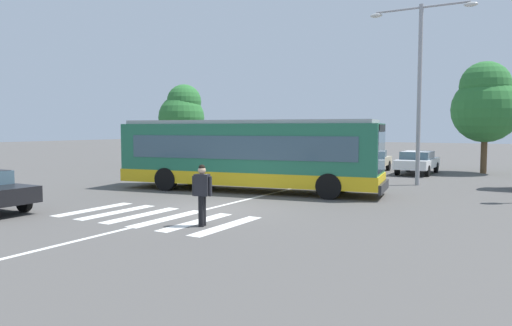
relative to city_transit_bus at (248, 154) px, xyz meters
The scene contains 12 objects.
ground_plane 5.06m from the city_transit_bus, 72.05° to the right, with size 160.00×160.00×0.00m, color #514F4C.
city_transit_bus is the anchor object (origin of this frame).
pedestrian_crossing_street 7.62m from the city_transit_bus, 68.24° to the right, with size 0.56×0.36×1.72m.
parked_car_charcoal 12.75m from the city_transit_bus, 105.75° to the left, with size 2.17×4.63×1.35m.
parked_car_black 11.86m from the city_transit_bus, 93.55° to the left, with size 2.10×4.61×1.35m.
parked_car_champagne 11.81m from the city_transit_bus, 81.33° to the left, with size 2.15×4.62×1.35m.
parked_car_white 12.63m from the city_transit_bus, 68.62° to the left, with size 1.92×4.53×1.35m.
twin_arm_street_lamp 9.11m from the city_transit_bus, 45.48° to the left, with size 4.85×0.32×8.48m.
background_tree_left 15.88m from the city_transit_bus, 139.38° to the left, with size 3.37×3.37×5.92m.
background_tree_right 16.42m from the city_transit_bus, 60.70° to the left, with size 3.93×3.93×6.67m.
crosswalk_painted_stripes 6.91m from the city_transit_bus, 83.95° to the right, with size 5.83×3.11×0.01m.
lane_center_line 3.28m from the city_transit_bus, 63.91° to the right, with size 0.16×24.00×0.01m, color silver.
Camera 1 is at (9.35, -13.15, 2.72)m, focal length 33.89 mm.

